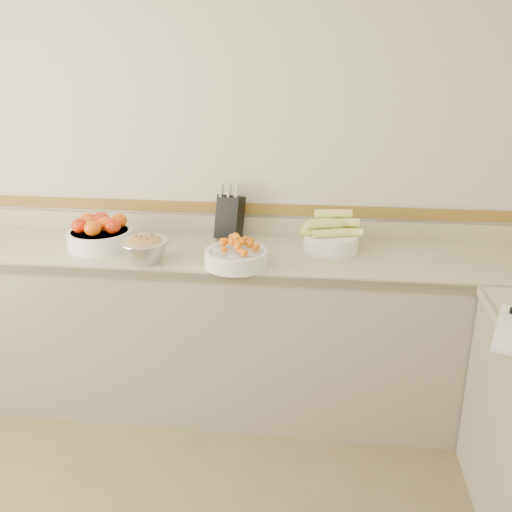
# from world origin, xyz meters

# --- Properties ---
(back_wall) EXTENTS (4.00, 0.00, 4.00)m
(back_wall) POSITION_xyz_m (0.00, 2.00, 1.30)
(back_wall) COLOR beige
(back_wall) RESTS_ON ground_plane
(counter_back) EXTENTS (4.00, 0.65, 1.08)m
(counter_back) POSITION_xyz_m (0.00, 1.68, 0.45)
(counter_back) COLOR tan
(counter_back) RESTS_ON ground_plane
(knife_block) EXTENTS (0.17, 0.19, 0.32)m
(knife_block) POSITION_xyz_m (0.14, 1.90, 1.03)
(knife_block) COLOR black
(knife_block) RESTS_ON counter_back
(tomato_bowl) EXTENTS (0.34, 0.34, 0.17)m
(tomato_bowl) POSITION_xyz_m (-0.52, 1.67, 0.98)
(tomato_bowl) COLOR white
(tomato_bowl) RESTS_ON counter_back
(cherry_tomato_bowl) EXTENTS (0.31, 0.31, 0.17)m
(cherry_tomato_bowl) POSITION_xyz_m (0.24, 1.47, 0.96)
(cherry_tomato_bowl) COLOR white
(cherry_tomato_bowl) RESTS_ON counter_back
(corn_bowl) EXTENTS (0.32, 0.29, 0.21)m
(corn_bowl) POSITION_xyz_m (0.70, 1.76, 0.97)
(corn_bowl) COLOR white
(corn_bowl) RESTS_ON counter_back
(rhubarb_bowl) EXTENTS (0.25, 0.25, 0.14)m
(rhubarb_bowl) POSITION_xyz_m (-0.22, 1.47, 0.97)
(rhubarb_bowl) COLOR #B2B2BA
(rhubarb_bowl) RESTS_ON counter_back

